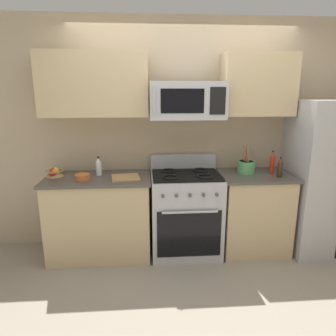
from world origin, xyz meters
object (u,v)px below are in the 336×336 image
(bottle_hot_sauce, at_px, (272,163))
(prep_bowl, at_px, (82,177))
(utensil_crock, at_px, (246,166))
(fruit_basket, at_px, (55,172))
(apple_loose, at_px, (52,174))
(microwave, at_px, (187,100))
(refrigerator, at_px, (326,177))
(range_oven, at_px, (185,213))
(bottle_vinegar, at_px, (99,167))
(cutting_board, at_px, (125,177))
(bottle_soy, at_px, (280,168))

(bottle_hot_sauce, distance_m, prep_bowl, 2.09)
(utensil_crock, height_order, prep_bowl, utensil_crock)
(fruit_basket, relative_size, apple_loose, 2.46)
(microwave, height_order, bottle_hot_sauce, microwave)
(refrigerator, xyz_separation_m, apple_loose, (-3.03, 0.06, 0.09))
(bottle_hot_sauce, relative_size, prep_bowl, 1.59)
(range_oven, distance_m, bottle_vinegar, 1.09)
(utensil_crock, bearing_deg, cutting_board, -174.69)
(apple_loose, height_order, bottle_vinegar, bottle_vinegar)
(cutting_board, distance_m, bottle_vinegar, 0.34)
(refrigerator, distance_m, fruit_basket, 3.02)
(bottle_soy, bearing_deg, fruit_basket, 175.21)
(cutting_board, bearing_deg, utensil_crock, 5.31)
(range_oven, bearing_deg, apple_loose, 178.33)
(apple_loose, xyz_separation_m, bottle_hot_sauce, (2.42, 0.02, 0.08))
(cutting_board, height_order, bottle_soy, bottle_soy)
(bottle_hot_sauce, height_order, prep_bowl, bottle_hot_sauce)
(cutting_board, height_order, bottle_vinegar, bottle_vinegar)
(refrigerator, xyz_separation_m, bottle_hot_sauce, (-0.61, 0.08, 0.17))
(utensil_crock, height_order, bottle_hot_sauce, utensil_crock)
(utensil_crock, bearing_deg, fruit_basket, 179.86)
(range_oven, xyz_separation_m, bottle_soy, (0.99, -0.13, 0.54))
(cutting_board, bearing_deg, bottle_soy, -2.52)
(microwave, bearing_deg, apple_loose, 179.39)
(utensil_crock, bearing_deg, refrigerator, -5.33)
(fruit_basket, bearing_deg, cutting_board, -9.62)
(bottle_soy, relative_size, prep_bowl, 1.40)
(cutting_board, height_order, prep_bowl, prep_bowl)
(microwave, height_order, cutting_board, microwave)
(range_oven, distance_m, prep_bowl, 1.20)
(cutting_board, bearing_deg, prep_bowl, -177.83)
(refrigerator, distance_m, cutting_board, 2.25)
(bottle_soy, bearing_deg, bottle_hot_sauce, 92.84)
(microwave, distance_m, utensil_crock, 1.00)
(utensil_crock, distance_m, fruit_basket, 2.11)
(utensil_crock, height_order, bottle_vinegar, utensil_crock)
(fruit_basket, xyz_separation_m, bottle_soy, (2.41, -0.20, 0.06))
(fruit_basket, bearing_deg, apple_loose, -116.45)
(microwave, height_order, prep_bowl, microwave)
(range_oven, height_order, fruit_basket, range_oven)
(range_oven, distance_m, refrigerator, 1.64)
(fruit_basket, height_order, prep_bowl, fruit_basket)
(microwave, xyz_separation_m, bottle_vinegar, (-0.95, 0.06, -0.71))
(microwave, bearing_deg, range_oven, -89.98)
(microwave, xyz_separation_m, cutting_board, (-0.65, -0.08, -0.79))
(refrigerator, bearing_deg, bottle_vinegar, 177.61)
(utensil_crock, relative_size, fruit_basket, 1.77)
(fruit_basket, bearing_deg, range_oven, -2.93)
(utensil_crock, height_order, bottle_soy, utensil_crock)
(bottle_hot_sauce, relative_size, bottle_vinegar, 1.20)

